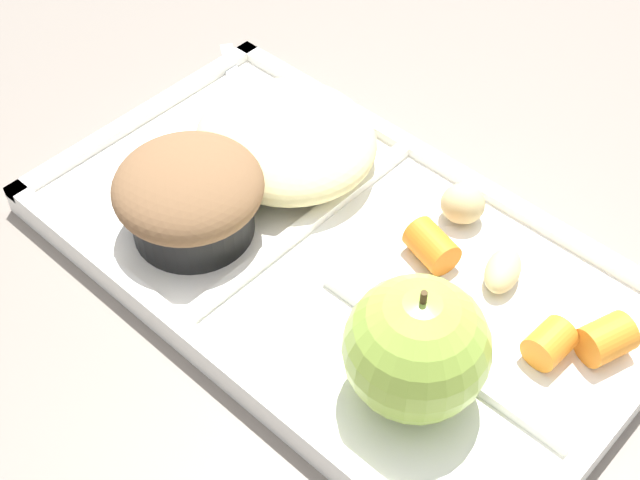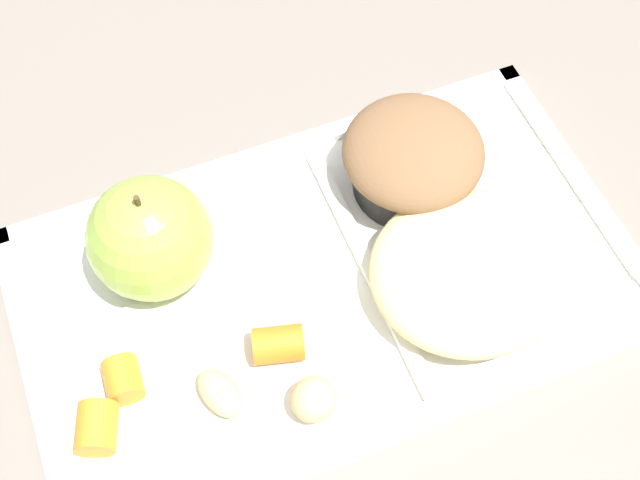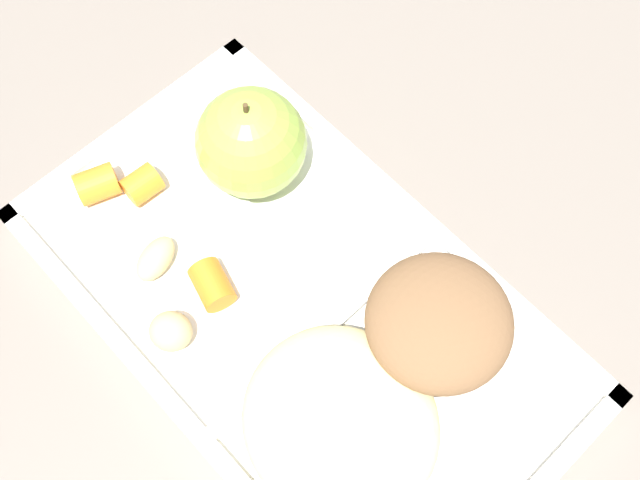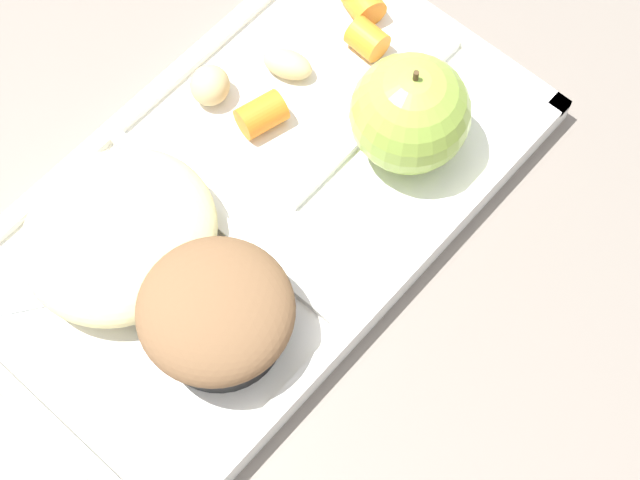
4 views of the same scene
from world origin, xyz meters
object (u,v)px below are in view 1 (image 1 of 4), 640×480
object	(u,v)px
lunch_tray	(337,259)
bran_muffin	(189,196)
green_apple	(417,348)
plastic_fork	(240,112)

from	to	relation	value
lunch_tray	bran_muffin	bearing A→B (deg)	30.27
green_apple	plastic_fork	bearing A→B (deg)	-22.64
lunch_tray	green_apple	xyz separation A→B (m)	(-0.10, 0.05, 0.05)
lunch_tray	bran_muffin	world-z (taller)	bran_muffin
lunch_tray	green_apple	size ratio (longest dim) A/B	4.59
plastic_fork	lunch_tray	bearing A→B (deg)	159.61
bran_muffin	plastic_fork	distance (m)	0.12
bran_muffin	plastic_fork	world-z (taller)	bran_muffin
lunch_tray	bran_muffin	size ratio (longest dim) A/B	4.17
green_apple	lunch_tray	bearing A→B (deg)	-25.79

